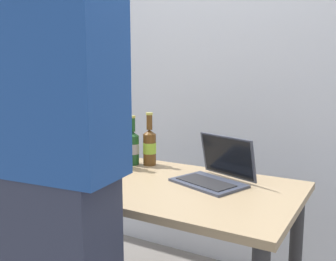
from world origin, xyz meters
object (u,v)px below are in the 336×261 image
(beer_bottle_brown, at_px, (150,146))
(person_figure, at_px, (53,192))
(laptop, at_px, (216,172))
(coffee_mug, at_px, (97,165))
(beer_bottle_amber, at_px, (121,144))
(beer_bottle_green, at_px, (133,147))

(beer_bottle_brown, height_order, person_figure, person_figure)
(laptop, height_order, beer_bottle_brown, beer_bottle_brown)
(coffee_mug, bearing_deg, laptop, 15.28)
(beer_bottle_amber, xyz_separation_m, coffee_mug, (-0.03, -0.17, -0.08))
(laptop, height_order, beer_bottle_amber, beer_bottle_amber)
(beer_bottle_amber, bearing_deg, person_figure, -67.69)
(laptop, distance_m, coffee_mug, 0.61)
(beer_bottle_brown, distance_m, beer_bottle_green, 0.09)
(beer_bottle_brown, bearing_deg, coffee_mug, -115.51)
(person_figure, xyz_separation_m, coffee_mug, (-0.35, 0.61, -0.09))
(laptop, xyz_separation_m, beer_bottle_amber, (-0.56, 0.01, 0.08))
(person_figure, bearing_deg, laptop, 72.92)
(person_figure, bearing_deg, coffee_mug, 119.82)
(beer_bottle_green, xyz_separation_m, person_figure, (0.30, -0.86, 0.03))
(beer_bottle_brown, height_order, beer_bottle_green, beer_bottle_brown)
(laptop, height_order, beer_bottle_green, beer_bottle_green)
(coffee_mug, bearing_deg, beer_bottle_green, 78.78)
(beer_bottle_green, distance_m, coffee_mug, 0.26)
(beer_bottle_brown, bearing_deg, beer_bottle_green, -157.10)
(laptop, xyz_separation_m, coffee_mug, (-0.59, -0.16, -0.00))
(laptop, bearing_deg, beer_bottle_brown, 164.35)
(beer_bottle_brown, height_order, beer_bottle_amber, beer_bottle_amber)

